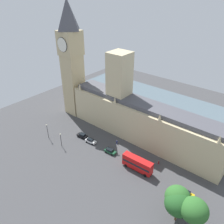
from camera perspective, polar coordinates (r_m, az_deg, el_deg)
name	(u,v)px	position (r m, az deg, el deg)	size (l,w,h in m)	color
ground_plane	(138,140)	(90.75, 6.58, -7.05)	(133.57, 133.57, 0.00)	#424244
river_thames	(174,110)	(114.06, 15.31, 0.38)	(37.89, 120.21, 0.25)	slate
parliament_building	(139,117)	(87.87, 6.73, -1.28)	(11.05, 63.57, 32.55)	#CCBA8E
clock_tower	(71,58)	(100.81, -10.16, 13.14)	(8.40, 8.40, 50.32)	tan
car_black_opposite_hall	(82,135)	(92.06, -7.52, -5.84)	(2.41, 4.38, 1.74)	black
car_white_far_end	(91,141)	(88.78, -5.40, -7.21)	(2.17, 4.59, 1.74)	silver
car_dark_green_under_trees	(110,151)	(83.59, -0.46, -9.76)	(2.24, 4.55, 1.74)	#19472D
double_decker_bus_corner	(137,164)	(76.45, 6.42, -12.77)	(3.00, 10.59, 4.75)	red
car_yellow_cab_midblock	(186,193)	(73.11, 18.13, -18.90)	(2.15, 4.58, 1.74)	gold
pedestrian_trailing	(117,142)	(88.06, 1.23, -7.55)	(0.65, 0.57, 1.59)	navy
pedestrian_leading	(159,162)	(80.91, 11.62, -12.32)	(0.63, 0.59, 1.49)	maroon
plane_tree_near_tower	(178,197)	(63.56, 16.16, -19.87)	(6.48, 6.48, 9.61)	brown
plane_tree_kerbside	(179,204)	(63.01, 16.40, -21.25)	(7.09, 7.09, 9.33)	brown
plane_tree_by_river_gate	(194,210)	(61.63, 19.95, -22.23)	(6.84, 6.84, 10.16)	brown
street_lamp_slot_10	(47,128)	(92.43, -15.99, -4.00)	(0.56, 0.56, 6.44)	black
street_lamp_slot_11	(61,137)	(86.93, -12.81, -6.24)	(0.56, 0.56, 5.74)	black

